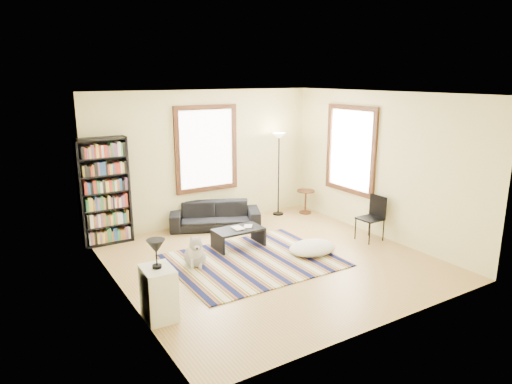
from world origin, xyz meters
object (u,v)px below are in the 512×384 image
folding_chair (370,219)px  bookshelf (104,192)px  side_table (306,202)px  dog (195,250)px  sofa (215,215)px  floor_cushion (312,248)px  white_cabinet (159,293)px  coffee_table (238,238)px  floor_lamp (279,175)px

folding_chair → bookshelf: bearing=148.2°
side_table → dog: dog is taller
sofa → dog: (-1.17, -1.59, 0.01)m
floor_cushion → white_cabinet: white_cabinet is taller
coffee_table → floor_lamp: 2.35m
sofa → floor_lamp: size_ratio=0.99×
side_table → dog: 3.70m
sofa → floor_cushion: sofa is taller
dog → coffee_table: bearing=36.4°
bookshelf → folding_chair: bearing=-29.9°
coffee_table → white_cabinet: size_ratio=1.29×
coffee_table → floor_lamp: (1.79, 1.32, 0.75)m
coffee_table → folding_chair: folding_chair is taller
floor_lamp → side_table: 0.92m
coffee_table → dog: dog is taller
bookshelf → floor_lamp: size_ratio=1.08×
bookshelf → coffee_table: bearing=-36.9°
floor_cushion → floor_lamp: size_ratio=0.48×
sofa → floor_cushion: bearing=-44.9°
folding_chair → white_cabinet: (-4.45, -0.68, -0.08)m
floor_cushion → folding_chair: folding_chair is taller
dog → floor_cushion: bearing=0.4°
bookshelf → dog: size_ratio=3.62×
side_table → white_cabinet: 5.27m
sofa → side_table: (2.24, -0.15, 0.00)m
floor_lamp → floor_cushion: bearing=-109.9°
floor_cushion → floor_lamp: bearing=70.1°
bookshelf → floor_lamp: bookshelf is taller
floor_cushion → folding_chair: 1.40m
floor_lamp → folding_chair: floor_lamp is taller
floor_cushion → dog: size_ratio=1.60×
bookshelf → floor_lamp: bearing=-2.6°
white_cabinet → floor_lamp: bearing=39.7°
sofa → bookshelf: bookshelf is taller
side_table → coffee_table: bearing=-155.6°
sofa → white_cabinet: bearing=-103.8°
bookshelf → coffee_table: 2.61m
bookshelf → floor_cushion: 3.94m
coffee_table → bookshelf: bearing=143.1°
side_table → floor_lamp: bearing=157.4°
coffee_table → side_table: 2.61m
floor_lamp → white_cabinet: bearing=-142.7°
sofa → side_table: side_table is taller
folding_chair → floor_cushion: bearing=177.1°
dog → floor_lamp: bearing=47.9°
floor_lamp → side_table: size_ratio=3.44×
coffee_table → sofa: bearing=83.8°
floor_cushion → side_table: size_ratio=1.64×
floor_lamp → folding_chair: size_ratio=2.16×
sofa → dog: bearing=-102.1°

